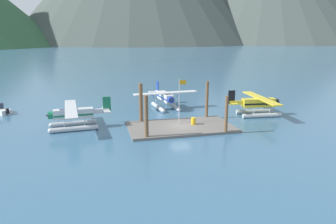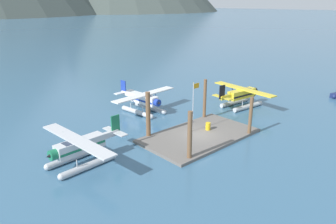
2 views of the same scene
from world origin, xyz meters
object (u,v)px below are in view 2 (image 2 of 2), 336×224
Objects in this scene: seaplane_silver_port_fwd at (80,149)px; seaplane_yellow_stbd_fwd at (242,96)px; flagpole at (194,101)px; seaplane_white_bow_centre at (143,101)px; fuel_drum at (208,126)px.

seaplane_yellow_stbd_fwd is at bearing 0.85° from seaplane_silver_port_fwd.
seaplane_white_bow_centre is at bearing 87.52° from flagpole.
seaplane_white_bow_centre is at bearing 30.18° from seaplane_silver_port_fwd.
seaplane_yellow_stbd_fwd is 25.94m from seaplane_silver_port_fwd.
seaplane_silver_port_fwd reaches higher than fuel_drum.
fuel_drum is at bearing -10.74° from seaplane_silver_port_fwd.
seaplane_silver_port_fwd is at bearing -149.82° from seaplane_white_bow_centre.
seaplane_silver_port_fwd is at bearing -179.15° from seaplane_yellow_stbd_fwd.
seaplane_white_bow_centre is 1.00× the size of seaplane_yellow_stbd_fwd.
fuel_drum is 0.08× the size of seaplane_white_bow_centre.
seaplane_silver_port_fwd is (-13.33, 1.88, -2.35)m from flagpole.
flagpole is at bearing -8.01° from seaplane_silver_port_fwd.
flagpole is 0.55× the size of seaplane_yellow_stbd_fwd.
flagpole is at bearing 148.43° from fuel_drum.
fuel_drum is at bearing -163.87° from seaplane_yellow_stbd_fwd.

